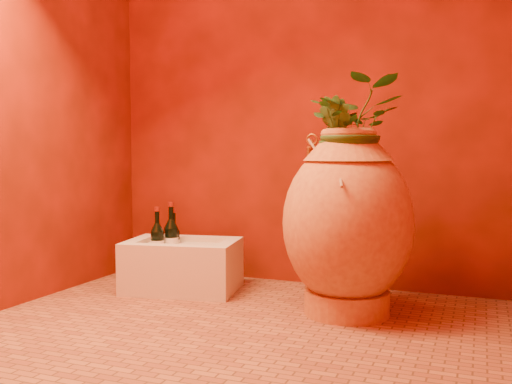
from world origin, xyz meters
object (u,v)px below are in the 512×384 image
at_px(wine_bottle_a, 171,240).
at_px(wine_bottle_b, 174,242).
at_px(stone_basin, 182,266).
at_px(wine_bottle_c, 157,243).
at_px(amphora, 348,223).
at_px(wall_tap, 311,146).

xyz_separation_m(wine_bottle_a, wine_bottle_b, (0.00, 0.02, -0.02)).
distance_m(stone_basin, wine_bottle_b, 0.17).
xyz_separation_m(wine_bottle_a, wine_bottle_c, (-0.05, -0.08, -0.01)).
height_order(amphora, wall_tap, amphora).
relative_size(amphora, stone_basin, 1.32).
bearing_deg(wine_bottle_b, stone_basin, -31.85).
height_order(amphora, stone_basin, amphora).
relative_size(wine_bottle_a, wine_bottle_b, 1.14).
bearing_deg(amphora, stone_basin, 173.02).
bearing_deg(wine_bottle_a, wine_bottle_c, -122.33).
relative_size(wine_bottle_a, wall_tap, 2.10).
relative_size(amphora, wine_bottle_b, 3.00).
height_order(amphora, wine_bottle_c, amphora).
height_order(wine_bottle_a, wine_bottle_b, wine_bottle_a).
bearing_deg(wine_bottle_a, wine_bottle_b, 85.02).
relative_size(stone_basin, wine_bottle_c, 2.14).
distance_m(amphora, wine_bottle_a, 1.12).
bearing_deg(stone_basin, wine_bottle_c, -161.83).
xyz_separation_m(amphora, wine_bottle_c, (-1.15, 0.08, -0.18)).
bearing_deg(wine_bottle_a, wall_tap, 24.39).
bearing_deg(wine_bottle_a, amphora, -7.98).
height_order(stone_basin, wine_bottle_b, wine_bottle_b).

